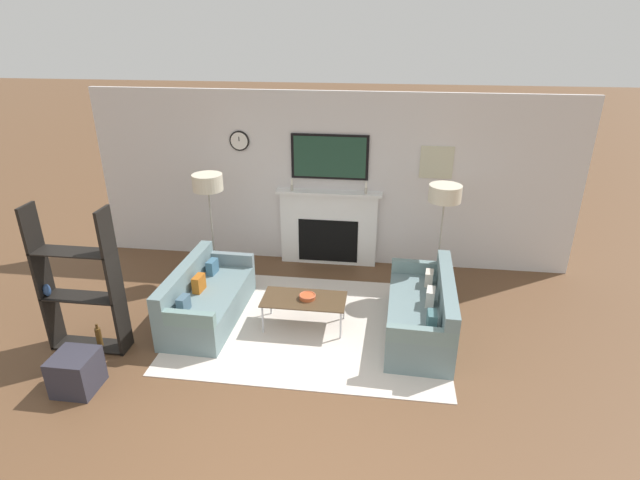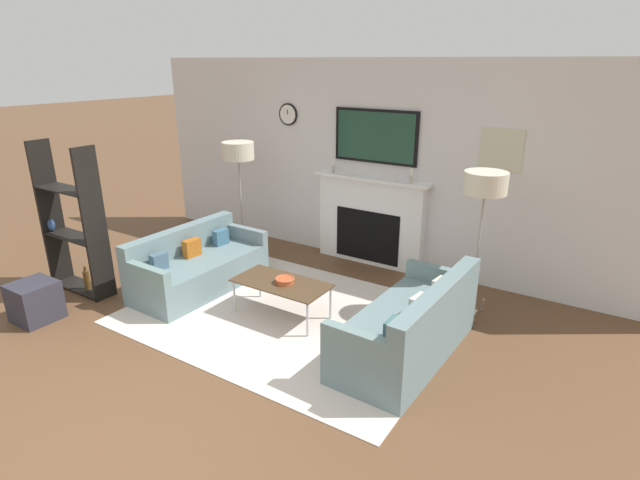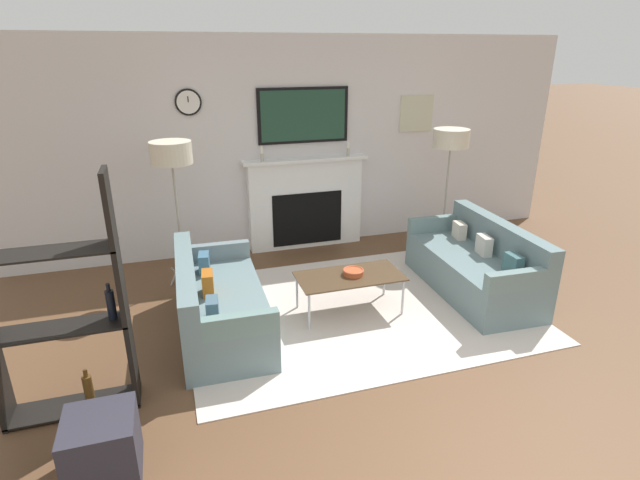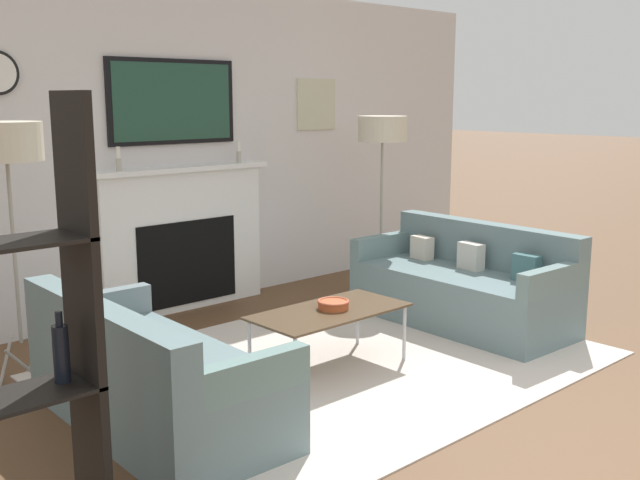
% 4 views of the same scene
% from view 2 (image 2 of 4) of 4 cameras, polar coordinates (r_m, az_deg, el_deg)
% --- Properties ---
extents(ground_plane, '(60.00, 60.00, 0.00)m').
position_cam_2_polar(ground_plane, '(4.26, -23.46, -20.80)').
color(ground_plane, brown).
extents(fireplace_wall, '(7.46, 0.28, 2.70)m').
position_cam_2_polar(fireplace_wall, '(6.74, 6.33, 7.45)').
color(fireplace_wall, silver).
rests_on(fireplace_wall, ground_plane).
extents(area_rug, '(3.41, 2.51, 0.01)m').
position_cam_2_polar(area_rug, '(5.57, -3.42, -8.68)').
color(area_rug, beige).
rests_on(area_rug, ground_plane).
extents(couch_left, '(0.81, 1.70, 0.73)m').
position_cam_2_polar(couch_left, '(6.31, -13.82, -3.05)').
color(couch_left, slate).
rests_on(couch_left, ground_plane).
extents(couch_right, '(0.83, 1.77, 0.78)m').
position_cam_2_polar(couch_right, '(4.84, 10.24, -9.91)').
color(couch_right, slate).
rests_on(couch_right, ground_plane).
extents(coffee_table, '(1.06, 0.53, 0.41)m').
position_cam_2_polar(coffee_table, '(5.43, -4.44, -5.09)').
color(coffee_table, '#4C3823').
rests_on(coffee_table, ground_plane).
extents(decorative_bowl, '(0.21, 0.21, 0.06)m').
position_cam_2_polar(decorative_bowl, '(5.39, -4.04, -4.59)').
color(decorative_bowl, '#BE532B').
rests_on(decorative_bowl, coffee_table).
extents(floor_lamp_left, '(0.43, 0.43, 1.64)m').
position_cam_2_polar(floor_lamp_left, '(6.93, -9.34, 9.85)').
color(floor_lamp_left, '#9E998E').
rests_on(floor_lamp_left, ground_plane).
extents(floor_lamp_right, '(0.44, 0.44, 1.61)m').
position_cam_2_polar(floor_lamp_right, '(5.36, 18.38, 6.01)').
color(floor_lamp_right, '#9E998E').
rests_on(floor_lamp_right, ground_plane).
extents(shelf_unit, '(0.92, 0.28, 1.80)m').
position_cam_2_polar(shelf_unit, '(6.57, -26.40, 1.45)').
color(shelf_unit, black).
rests_on(shelf_unit, ground_plane).
extents(ottoman, '(0.43, 0.43, 0.43)m').
position_cam_2_polar(ottoman, '(6.23, -29.80, -6.11)').
color(ottoman, '#2E2C37').
rests_on(ottoman, ground_plane).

